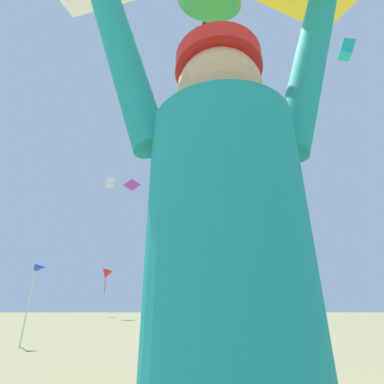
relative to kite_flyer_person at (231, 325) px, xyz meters
The scene contains 7 objects.
kite_flyer_person is the anchor object (origin of this frame).
distant_kite_red_high_left 34.17m from the kite_flyer_person, 105.61° to the left, with size 1.65×1.57×2.75m.
distant_kite_teal_low_right 22.86m from the kite_flyer_person, 49.74° to the left, with size 1.28×0.98×1.39m.
distant_kite_white_mid_right 33.85m from the kite_flyer_person, 107.07° to the left, with size 1.03×1.06×1.34m.
distant_kite_purple_low_left 17.71m from the kite_flyer_person, 102.71° to the left, with size 0.92×0.94×0.44m.
distant_kite_teal_high_right 26.48m from the kite_flyer_person, 81.72° to the left, with size 0.75×0.76×0.45m.
marker_flag 9.00m from the kite_flyer_person, 118.88° to the left, with size 0.30×0.24×2.17m.
Camera 1 is at (0.15, -0.85, 0.97)m, focal length 25.85 mm.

